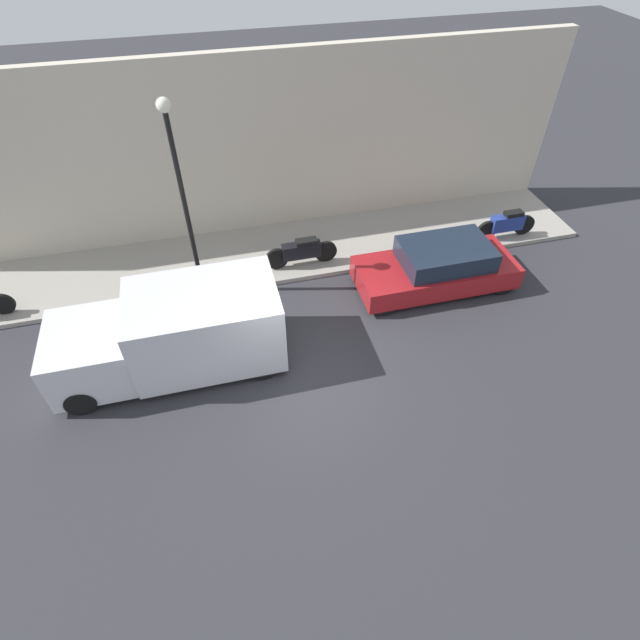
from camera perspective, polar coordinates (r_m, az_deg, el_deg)
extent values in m
plane|color=#2D2D33|center=(11.54, -1.83, -6.84)|extent=(60.00, 60.00, 0.00)
cube|color=gray|center=(15.07, -6.09, 7.56)|extent=(2.86, 19.06, 0.13)
cube|color=beige|center=(15.15, -7.92, 18.76)|extent=(0.30, 19.06, 5.20)
cube|color=maroon|center=(14.00, 12.98, 5.37)|extent=(1.78, 4.30, 0.60)
cube|color=#192333|center=(13.76, 14.16, 7.33)|extent=(1.56, 2.37, 0.54)
cylinder|color=black|center=(12.97, 7.40, 1.70)|extent=(0.20, 0.59, 0.59)
cylinder|color=black|center=(14.06, 5.29, 5.78)|extent=(0.20, 0.59, 0.59)
cylinder|color=black|center=(14.38, 20.26, 3.86)|extent=(0.20, 0.59, 0.59)
cylinder|color=black|center=(15.38, 17.52, 7.47)|extent=(0.20, 0.59, 0.59)
cube|color=silver|center=(11.51, -12.90, -0.53)|extent=(2.07, 3.29, 1.79)
cube|color=silver|center=(12.07, -24.63, -3.49)|extent=(1.96, 1.77, 1.25)
cube|color=#192333|center=(11.91, -26.34, -2.53)|extent=(1.76, 0.97, 0.50)
cylinder|color=black|center=(11.89, -25.67, -8.41)|extent=(0.22, 0.66, 0.66)
cylinder|color=black|center=(13.10, -25.04, -2.30)|extent=(0.22, 0.66, 0.66)
cylinder|color=black|center=(11.42, -6.63, -5.38)|extent=(0.22, 0.66, 0.66)
cylinder|color=black|center=(12.68, -7.98, 0.64)|extent=(0.22, 0.66, 0.66)
cube|color=navy|center=(16.32, 20.59, 10.38)|extent=(0.30, 1.02, 0.47)
cube|color=black|center=(16.24, 21.27, 11.28)|extent=(0.27, 0.55, 0.12)
cylinder|color=black|center=(16.09, 18.48, 9.65)|extent=(0.10, 0.64, 0.64)
cylinder|color=black|center=(16.76, 22.30, 10.01)|extent=(0.10, 0.64, 0.64)
cylinder|color=black|center=(15.04, -32.56, 1.54)|extent=(0.10, 0.61, 0.61)
cube|color=black|center=(14.18, -2.15, 7.97)|extent=(0.30, 1.10, 0.43)
cube|color=black|center=(14.05, -1.57, 8.96)|extent=(0.27, 0.60, 0.12)
cylinder|color=black|center=(14.18, -4.96, 6.98)|extent=(0.10, 0.65, 0.65)
cylinder|color=black|center=(14.41, 0.65, 7.85)|extent=(0.10, 0.65, 0.65)
cylinder|color=black|center=(12.72, -15.07, 12.05)|extent=(0.12, 0.12, 4.77)
sphere|color=silver|center=(11.67, -17.45, 22.40)|extent=(0.32, 0.32, 0.32)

